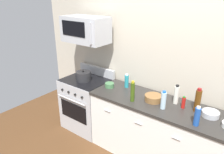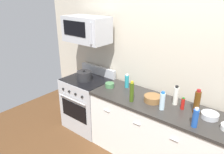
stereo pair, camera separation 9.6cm
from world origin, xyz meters
name	(u,v)px [view 2 (the right image)]	position (x,y,z in m)	size (l,w,h in m)	color
back_wall	(184,67)	(0.00, 0.41, 1.35)	(5.31, 0.10, 2.70)	beige
counter_unit	(164,136)	(0.00, 0.00, 0.46)	(2.22, 0.66, 0.92)	white
range_oven	(88,103)	(-1.48, 0.00, 0.47)	(0.76, 0.69, 1.07)	#B7BABF
microwave	(86,29)	(-1.48, 0.05, 1.75)	(0.74, 0.44, 0.40)	#B7BABF
bottle_dish_soap	(127,81)	(-0.76, 0.16, 1.02)	(0.06, 0.06, 0.22)	teal
bottle_hot_sauce_red	(183,104)	(0.16, 0.07, 1.00)	(0.05, 0.05, 0.16)	#B21914
bottle_soda_blue	(195,118)	(0.41, -0.21, 1.03)	(0.06, 0.06, 0.23)	#1E4CA5
bottle_water_clear	(162,101)	(-0.04, -0.10, 1.04)	(0.07, 0.07, 0.24)	silver
bottle_wine_amber	(197,102)	(0.32, 0.09, 1.07)	(0.07, 0.07, 0.31)	#59330F
bottle_vinegar_white	(176,96)	(0.04, 0.13, 1.05)	(0.06, 0.06, 0.27)	silver
bottle_olive_oil	(132,92)	(-0.45, -0.17, 1.06)	(0.06, 0.06, 0.29)	#385114
bowl_wooden_salad	(153,98)	(-0.23, 0.01, 0.96)	(0.23, 0.23, 0.08)	brown
bowl_green_glaze	(110,85)	(-0.97, 0.00, 0.96)	(0.14, 0.14, 0.07)	#477A4C
bowl_steel_prep	(210,115)	(0.49, 0.07, 0.95)	(0.20, 0.20, 0.06)	#B2B5BA
stockpot	(84,76)	(-1.48, -0.05, 1.00)	(0.25, 0.25, 0.18)	#262628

